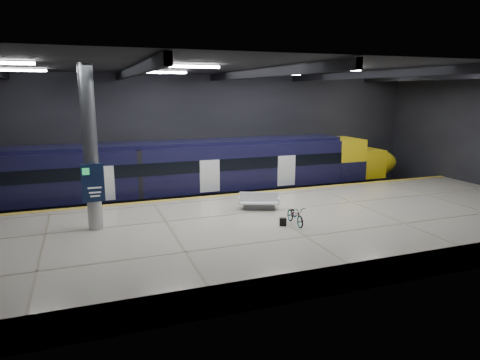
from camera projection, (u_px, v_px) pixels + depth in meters
ground at (258, 226)px, 22.24m from camera, size 30.00×30.00×0.00m
room_shell at (259, 115)px, 21.07m from camera, size 30.10×16.10×8.05m
platform at (279, 231)px, 19.83m from camera, size 30.00×11.00×1.10m
safety_strip at (240, 194)px, 24.54m from camera, size 30.00×0.40×0.01m
rails at (225, 200)px, 27.28m from camera, size 30.00×1.52×0.16m
train at (184, 172)px, 25.98m from camera, size 29.40×2.84×3.79m
bench at (259, 203)px, 21.32m from camera, size 2.16×1.51×0.88m
bicycle at (295, 215)px, 18.88m from camera, size 0.64×1.63×0.84m
pannier_bag at (283, 222)px, 18.73m from camera, size 0.35×0.28×0.35m
info_column at (91, 151)px, 17.67m from camera, size 0.90×0.78×6.90m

